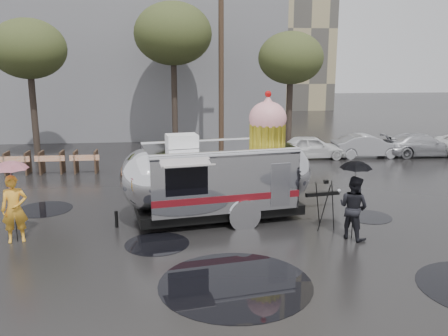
{
  "coord_description": "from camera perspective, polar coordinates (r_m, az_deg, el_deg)",
  "views": [
    {
      "loc": [
        0.0,
        -11.52,
        5.0
      ],
      "look_at": [
        1.51,
        3.02,
        1.65
      ],
      "focal_mm": 38.0,
      "sensor_mm": 36.0,
      "label": 1
    }
  ],
  "objects": [
    {
      "name": "umbrella_pink",
      "position": [
        14.18,
        -24.26,
        -0.68
      ],
      "size": [
        1.18,
        1.18,
        2.36
      ],
      "color": "pink",
      "rests_on": "ground"
    },
    {
      "name": "parked_cars",
      "position": [
        26.65,
        20.42,
        2.83
      ],
      "size": [
        13.2,
        1.9,
        1.5
      ],
      "color": "silver",
      "rests_on": "ground"
    },
    {
      "name": "person_left",
      "position": [
        14.43,
        -23.9,
        -4.53
      ],
      "size": [
        0.78,
        0.61,
        1.91
      ],
      "primitive_type": "imported",
      "rotation": [
        0.0,
        0.0,
        0.25
      ],
      "color": "gold",
      "rests_on": "ground"
    },
    {
      "name": "person_right",
      "position": [
        13.95,
        15.3,
        -4.6
      ],
      "size": [
        0.92,
        0.99,
        1.83
      ],
      "primitive_type": "imported",
      "rotation": [
        0.0,
        0.0,
        2.22
      ],
      "color": "black",
      "rests_on": "ground"
    },
    {
      "name": "umbrella_black",
      "position": [
        13.69,
        15.55,
        -0.58
      ],
      "size": [
        1.09,
        1.09,
        2.3
      ],
      "color": "black",
      "rests_on": "ground"
    },
    {
      "name": "puddles",
      "position": [
        12.25,
        5.91,
        -11.24
      ],
      "size": [
        13.78,
        9.42,
        0.01
      ],
      "color": "black",
      "rests_on": "ground"
    },
    {
      "name": "tree_right",
      "position": [
        25.24,
        8.02,
        12.89
      ],
      "size": [
        3.36,
        3.36,
        6.42
      ],
      "color": "#382D26",
      "rests_on": "ground"
    },
    {
      "name": "barricade_row",
      "position": [
        22.64,
        -20.0,
        0.69
      ],
      "size": [
        4.3,
        0.8,
        1.0
      ],
      "color": "#473323",
      "rests_on": "ground"
    },
    {
      "name": "ground",
      "position": [
        12.56,
        -5.54,
        -10.63
      ],
      "size": [
        120.0,
        120.0,
        0.0
      ],
      "primitive_type": "plane",
      "color": "black",
      "rests_on": "ground"
    },
    {
      "name": "grey_building",
      "position": [
        35.78,
        -12.78,
        14.98
      ],
      "size": [
        22.0,
        12.0,
        13.0
      ],
      "primitive_type": "cube",
      "color": "slate",
      "rests_on": "ground"
    },
    {
      "name": "tree_left",
      "position": [
        25.51,
        -22.47,
        13.03
      ],
      "size": [
        3.64,
        3.64,
        6.95
      ],
      "color": "#382D26",
      "rests_on": "ground"
    },
    {
      "name": "tree_mid",
      "position": [
        26.56,
        -6.15,
        15.71
      ],
      "size": [
        4.2,
        4.2,
        8.03
      ],
      "color": "#382D26",
      "rests_on": "ground"
    },
    {
      "name": "utility_pole",
      "position": [
        25.65,
        -0.34,
        12.04
      ],
      "size": [
        1.6,
        0.28,
        9.0
      ],
      "color": "#473323",
      "rests_on": "ground"
    },
    {
      "name": "tripod",
      "position": [
        14.52,
        12.07,
        -3.77
      ],
      "size": [
        0.59,
        0.63,
        1.53
      ],
      "rotation": [
        0.0,
        0.0,
        0.13
      ],
      "color": "black",
      "rests_on": "ground"
    },
    {
      "name": "airstream_trailer",
      "position": [
        15.04,
        -0.4,
        -0.76
      ],
      "size": [
        7.59,
        3.72,
        4.14
      ],
      "rotation": [
        0.0,
        0.0,
        0.17
      ],
      "color": "silver",
      "rests_on": "ground"
    }
  ]
}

